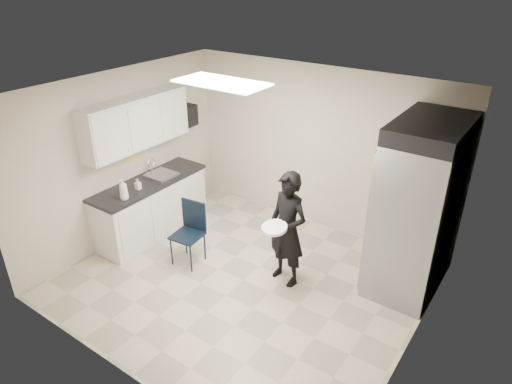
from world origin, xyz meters
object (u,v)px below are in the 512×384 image
Objects in this scene: commercial_fridge at (417,214)px; man_tuxedo at (288,230)px; lower_counter at (152,208)px; folding_chair at (187,236)px.

commercial_fridge reaches higher than man_tuxedo.
lower_counter is 0.90× the size of commercial_fridge.
folding_chair reaches higher than lower_counter.
lower_counter is 3.98m from commercial_fridge.
man_tuxedo is at bearing 3.68° from lower_counter.
man_tuxedo is (2.41, 0.16, 0.37)m from lower_counter.
lower_counter is at bearing -165.28° from man_tuxedo.
folding_chair is at bearing -16.35° from lower_counter.
commercial_fridge reaches higher than folding_chair.
man_tuxedo is at bearing -146.03° from commercial_fridge.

